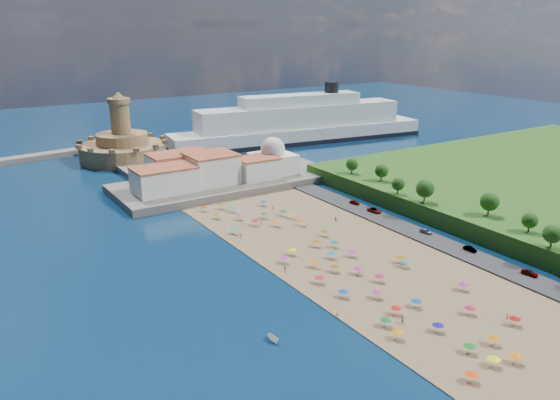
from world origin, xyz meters
TOP-DOWN VIEW (x-y plane):
  - ground at (0.00, 0.00)m, footprint 700.00×700.00m
  - terrace at (10.00, 73.00)m, footprint 90.00×36.00m
  - jetty at (-12.00, 108.00)m, footprint 18.00×70.00m
  - waterfront_buildings at (-3.05, 73.64)m, footprint 57.00×29.00m
  - domed_building at (30.00, 71.00)m, footprint 16.00×16.00m
  - fortress at (-12.00, 138.00)m, footprint 40.00×40.00m
  - cruise_ship at (83.09, 127.87)m, footprint 146.91×41.14m
  - beach_parasols at (-1.05, -9.96)m, footprint 31.70×115.37m
  - beachgoers at (-0.96, -1.35)m, footprint 38.85×91.38m
  - moored_boats at (-32.20, -52.80)m, footprint 6.78×33.18m
  - parked_cars at (36.00, -3.81)m, footprint 2.91×73.00m
  - hillside_trees at (48.34, -5.47)m, footprint 14.81×105.40m

SIDE VIEW (x-z plane):
  - ground at x=0.00m, z-range 0.00..0.00m
  - moored_boats at x=-32.20m, z-range -0.06..1.70m
  - beachgoers at x=-0.96m, z-range 0.19..2.08m
  - jetty at x=-12.00m, z-range 0.00..2.40m
  - parked_cars at x=36.00m, z-range 0.67..2.09m
  - terrace at x=10.00m, z-range 0.00..3.00m
  - beach_parasols at x=-1.05m, z-range 1.05..3.25m
  - fortress at x=-12.00m, z-range -9.52..22.88m
  - waterfront_buildings at x=-3.05m, z-range 2.38..13.38m
  - domed_building at x=30.00m, z-range 1.47..16.47m
  - cruise_ship at x=83.09m, z-range -6.47..25.28m
  - hillside_trees at x=48.34m, z-range 6.19..13.83m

